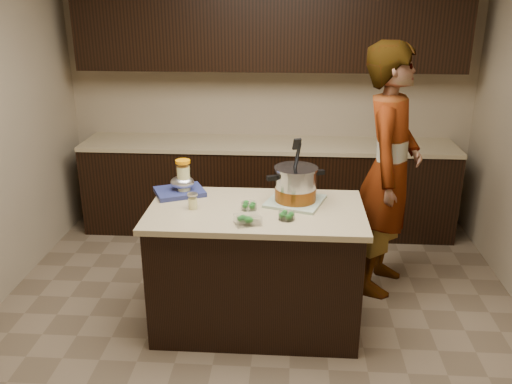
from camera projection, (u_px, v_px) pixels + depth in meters
ground_plane at (256, 322)px, 3.96m from camera, size 4.00×4.00×0.00m
room_shell at (256, 87)px, 3.37m from camera, size 4.04×4.04×2.72m
back_cabinets at (268, 137)px, 5.26m from camera, size 3.60×0.63×2.33m
island at (256, 268)px, 3.81m from camera, size 1.46×0.81×0.90m
dish_towel at (295, 201)px, 3.75m from camera, size 0.45×0.45×0.02m
stock_pot at (296, 186)px, 3.71m from camera, size 0.40×0.40×0.43m
lemonade_pitcher at (184, 179)px, 3.87m from camera, size 0.12×0.12×0.25m
mason_jar at (193, 201)px, 3.64m from camera, size 0.09×0.09×0.11m
broccoli_tub_left at (249, 206)px, 3.63m from camera, size 0.14×0.14×0.05m
broccoli_tub_right at (287, 216)px, 3.47m from camera, size 0.12×0.12×0.05m
broccoli_tub_rect at (248, 220)px, 3.40m from camera, size 0.19×0.16×0.06m
blue_tray at (181, 188)px, 3.90m from camera, size 0.42×0.38×0.13m
person at (389, 172)px, 4.15m from camera, size 0.68×0.83×1.96m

